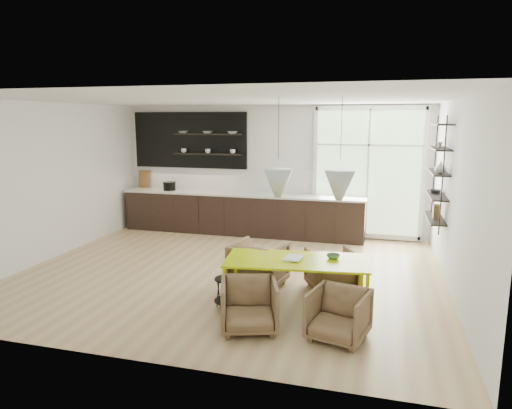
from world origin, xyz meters
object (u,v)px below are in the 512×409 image
object	(u,v)px
armchair_front_left	(249,305)
wire_stool	(227,289)
armchair_back_right	(331,270)
armchair_front_right	(338,315)
armchair_back_left	(259,265)
dining_table	(296,263)

from	to	relation	value
armchair_front_left	wire_stool	xyz separation A→B (m)	(-0.47, 0.52, -0.03)
armchair_back_right	armchair_front_right	xyz separation A→B (m)	(0.25, -1.56, -0.02)
armchair_back_left	armchair_back_right	size ratio (longest dim) A/B	1.13
dining_table	armchair_front_right	size ratio (longest dim) A/B	3.02
armchair_front_right	dining_table	bearing A→B (deg)	144.84
dining_table	wire_stool	distance (m)	1.02
armchair_back_right	wire_stool	distance (m)	1.70
dining_table	armchair_front_left	distance (m)	0.97
armchair_back_right	armchair_front_right	bearing A→B (deg)	74.37
armchair_back_right	armchair_front_left	bearing A→B (deg)	37.59
armchair_back_left	wire_stool	xyz separation A→B (m)	(-0.21, -0.94, -0.07)
armchair_back_right	wire_stool	xyz separation A→B (m)	(-1.31, -1.08, -0.03)
armchair_front_left	armchair_front_right	size ratio (longest dim) A/B	1.06
dining_table	armchair_front_right	distance (m)	1.06
armchair_back_left	armchair_back_right	xyz separation A→B (m)	(1.11, 0.14, -0.04)
armchair_back_left	armchair_front_right	world-z (taller)	armchair_back_left
dining_table	armchair_back_left	world-z (taller)	armchair_back_left
armchair_back_right	wire_stool	world-z (taller)	armchair_back_right
wire_stool	dining_table	bearing A→B (deg)	17.02
armchair_front_left	armchair_back_left	bearing A→B (deg)	82.18
dining_table	armchair_back_right	world-z (taller)	dining_table
armchair_back_left	wire_stool	distance (m)	0.97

